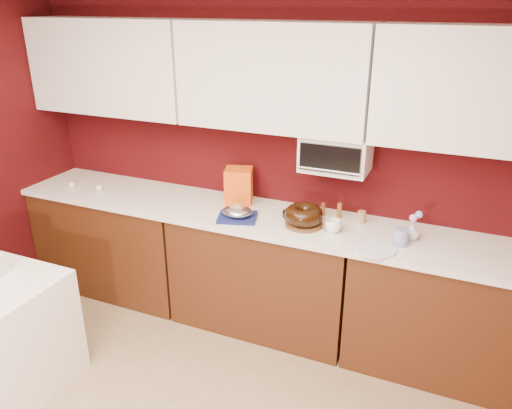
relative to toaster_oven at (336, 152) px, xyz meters
The scene contains 29 objects.
wall_back 0.49m from the toaster_oven, 162.14° to the left, with size 4.00×0.02×2.50m, color #3D0809.
base_cabinet_left 2.02m from the toaster_oven, behind, with size 1.31×0.58×0.86m, color #43200D.
base_cabinet_center 1.06m from the toaster_oven, 159.86° to the right, with size 1.31×0.58×0.86m, color #43200D.
base_cabinet_right 1.30m from the toaster_oven, 10.58° to the right, with size 1.31×0.58×0.86m, color #43200D.
countertop 0.69m from the toaster_oven, 159.86° to the right, with size 4.00×0.62×0.04m, color white.
upper_cabinet_left 1.85m from the toaster_oven, behind, with size 1.31×0.33×0.70m, color white.
upper_cabinet_center 0.65m from the toaster_oven, behind, with size 1.31×0.33×0.70m, color white.
upper_cabinet_right 1.00m from the toaster_oven, ahead, with size 1.31×0.33×0.70m, color white.
toaster_oven is the anchor object (origin of this frame).
toaster_oven_door 0.16m from the toaster_oven, 90.00° to the right, with size 0.40×0.02×0.18m, color black.
toaster_oven_handle 0.19m from the toaster_oven, 90.00° to the right, with size 0.02×0.02×0.42m, color silver.
cake_base 0.53m from the toaster_oven, 122.81° to the right, with size 0.25×0.25×0.02m, color brown.
bundt_cake 0.47m from the toaster_oven, 122.81° to the right, with size 0.26×0.26×0.11m, color black.
navy_towel 0.82m from the toaster_oven, 154.57° to the right, with size 0.27×0.22×0.02m, color navy.
foil_ham_nest 0.79m from the toaster_oven, 154.57° to the right, with size 0.21×0.18×0.08m, color silver.
roasted_ham 0.78m from the toaster_oven, 154.57° to the right, with size 0.11×0.09×0.07m, color #B17250.
pandoro_box 0.80m from the toaster_oven, behind, with size 0.20×0.18×0.27m, color red.
dark_pan 0.52m from the toaster_oven, 158.97° to the right, with size 0.20×0.20×0.03m, color black.
coffee_mug 0.49m from the toaster_oven, 73.35° to the right, with size 0.09×0.09×0.10m, color white.
blue_jar 0.71m from the toaster_oven, 26.23° to the right, with size 0.09×0.09×0.11m, color navy.
flower_vase 0.71m from the toaster_oven, 13.91° to the right, with size 0.08×0.08×0.12m, color silver.
flower_pink 0.66m from the toaster_oven, 13.91° to the right, with size 0.05×0.05×0.05m, color pink.
flower_blue 0.67m from the toaster_oven, 11.37° to the right, with size 0.05×0.05×0.05m, color #85A5D4.
china_plate 0.71m from the toaster_oven, 45.16° to the right, with size 0.24×0.24×0.01m, color white.
amber_bottle 0.43m from the toaster_oven, behind, with size 0.03×0.03×0.09m, color brown.
paper_cup 0.48m from the toaster_oven, ahead, with size 0.06×0.06×0.08m, color #9A6F46.
egg_left 2.18m from the toaster_oven, behind, with size 0.06×0.05×0.05m, color white.
egg_right 1.93m from the toaster_oven, behind, with size 0.06×0.05×0.05m, color white.
amber_bottle_tall 0.42m from the toaster_oven, ahead, with size 0.03×0.03×0.11m, color brown.
Camera 1 is at (1.23, -1.07, 2.33)m, focal length 35.00 mm.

